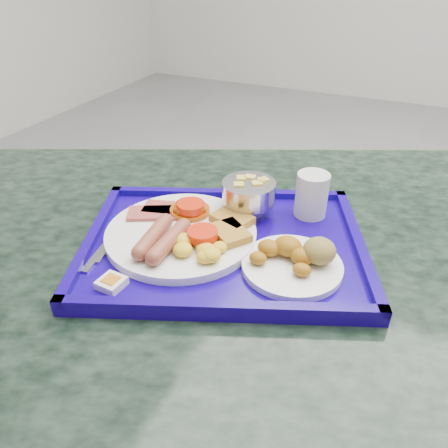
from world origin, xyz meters
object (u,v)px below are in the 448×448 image
(tray, at_px, (224,245))
(juice_cup, at_px, (312,193))
(fruit_bowl, at_px, (249,193))
(main_plate, at_px, (184,232))
(bread_plate, at_px, (296,259))
(table, at_px, (213,318))

(tray, distance_m, juice_cup, 0.21)
(fruit_bowl, xyz_separation_m, juice_cup, (0.11, 0.05, 0.00))
(main_plate, height_order, fruit_bowl, fruit_bowl)
(main_plate, xyz_separation_m, fruit_bowl, (0.07, 0.13, 0.03))
(main_plate, bearing_deg, fruit_bowl, 61.23)
(bread_plate, bearing_deg, main_plate, -179.29)
(table, distance_m, fruit_bowl, 0.29)
(fruit_bowl, bearing_deg, table, -112.73)
(bread_plate, distance_m, juice_cup, 0.18)
(tray, distance_m, main_plate, 0.08)
(fruit_bowl, bearing_deg, main_plate, -118.77)
(table, xyz_separation_m, main_plate, (-0.03, -0.04, 0.24))
(bread_plate, relative_size, fruit_bowl, 1.60)
(table, xyz_separation_m, tray, (0.04, -0.02, 0.22))
(table, height_order, bread_plate, bread_plate)
(bread_plate, distance_m, fruit_bowl, 0.19)
(bread_plate, xyz_separation_m, juice_cup, (-0.02, 0.18, 0.03))
(tray, bearing_deg, fruit_bowl, 88.92)
(tray, height_order, bread_plate, bread_plate)
(juice_cup, bearing_deg, fruit_bowl, -157.31)
(table, height_order, juice_cup, juice_cup)
(main_plate, height_order, juice_cup, juice_cup)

